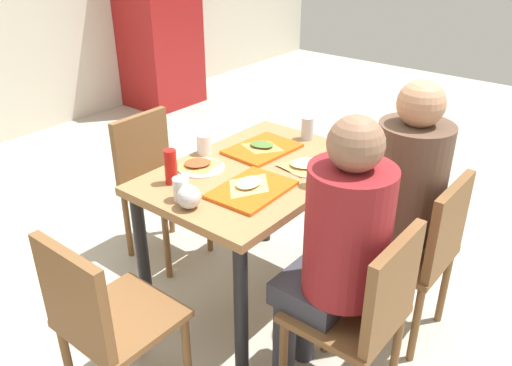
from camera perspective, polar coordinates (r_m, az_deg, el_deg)
The scene contains 23 objects.
ground_plane at distance 2.90m, azimuth 0.00°, elevation -12.45°, with size 10.00×10.00×0.02m, color #B2AD9E.
main_table at distance 2.53m, azimuth 0.00°, elevation -0.78°, with size 1.08×0.74×0.77m.
chair_near_left at distance 2.10m, azimuth 11.79°, elevation -13.44°, with size 0.40×0.40×0.85m.
chair_near_right at distance 2.51m, azimuth 17.68°, elevation -6.74°, with size 0.40×0.40×0.85m.
chair_far_side at distance 3.08m, azimuth -10.98°, elevation 0.73°, with size 0.40×0.40×0.85m.
chair_left_end at distance 2.11m, azimuth -16.47°, elevation -13.89°, with size 0.40×0.40×0.85m.
person_in_red at distance 2.00m, azimuth 8.91°, elevation -6.56°, with size 0.32×0.42×1.26m.
person_in_brown_jacket at distance 2.42m, azimuth 15.47°, elevation -0.83°, with size 0.32×0.42×1.26m.
tray_red_near at distance 2.27m, azimuth -0.46°, elevation -0.73°, with size 0.36×0.26×0.02m, color #D85914.
tray_red_far at distance 2.67m, azimuth 0.70°, elevation 3.75°, with size 0.36×0.26×0.02m, color #D85914.
paper_plate_center at distance 2.49m, azimuth -5.99°, elevation 1.66°, with size 0.22×0.22×0.01m, color white.
paper_plate_near_edge at distance 2.49m, azimuth 5.99°, elevation 1.66°, with size 0.22×0.22×0.01m, color white.
pizza_slice_a at distance 2.28m, azimuth -0.79°, elevation -0.09°, with size 0.22×0.17×0.02m.
pizza_slice_b at distance 2.67m, azimuth 0.65°, elevation 4.12°, with size 0.18×0.20×0.02m.
pizza_slice_c at distance 2.50m, azimuth -6.40°, elevation 2.08°, with size 0.24×0.23×0.02m.
pizza_slice_d at distance 2.48m, azimuth 5.31°, elevation 1.93°, with size 0.23×0.25×0.02m.
plastic_cup_a at distance 2.63m, azimuth -5.71°, elevation 4.21°, with size 0.07×0.07×0.10m, color white.
plastic_cup_b at distance 2.31m, azimuth 6.47°, elevation 0.82°, with size 0.07×0.07×0.10m, color white.
plastic_cup_c at distance 2.21m, azimuth -8.19°, elevation -0.67°, with size 0.07×0.07×0.10m, color white.
soda_can at distance 2.81m, azimuth 5.63°, elevation 5.97°, with size 0.07×0.07×0.12m, color #B7BCC6.
condiment_bottle at distance 2.34m, azimuth -9.30°, elevation 1.77°, with size 0.06×0.06×0.16m, color red.
foil_bundle at distance 2.14m, azimuth -7.35°, elevation -1.51°, with size 0.10×0.10×0.10m, color silver.
drink_fridge at distance 5.70m, azimuth -10.66°, elevation 17.76°, with size 0.70×0.60×1.90m, color maroon.
Camera 1 is at (-1.74, -1.40, 1.84)m, focal length 36.61 mm.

